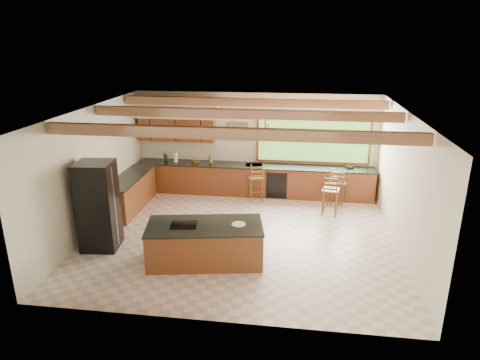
# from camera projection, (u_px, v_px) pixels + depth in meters

# --- Properties ---
(ground) EXTENTS (7.20, 7.20, 0.00)m
(ground) POSITION_uv_depth(u_px,v_px,m) (241.00, 236.00, 10.24)
(ground) COLOR beige
(ground) RESTS_ON ground
(room_shell) EXTENTS (7.27, 6.54, 3.02)m
(room_shell) POSITION_uv_depth(u_px,v_px,m) (238.00, 140.00, 10.16)
(room_shell) COLOR beige
(room_shell) RESTS_ON ground
(counter_run) EXTENTS (7.12, 3.10, 1.22)m
(counter_run) POSITION_uv_depth(u_px,v_px,m) (225.00, 183.00, 12.56)
(counter_run) COLOR brown
(counter_run) RESTS_ON ground
(island) EXTENTS (2.56, 1.53, 0.86)m
(island) POSITION_uv_depth(u_px,v_px,m) (205.00, 243.00, 8.99)
(island) COLOR brown
(island) RESTS_ON ground
(refrigerator) EXTENTS (0.85, 0.83, 2.00)m
(refrigerator) POSITION_uv_depth(u_px,v_px,m) (98.00, 206.00, 9.41)
(refrigerator) COLOR black
(refrigerator) RESTS_ON ground
(bar_stool_a) EXTENTS (0.51, 0.51, 1.15)m
(bar_stool_a) POSITION_uv_depth(u_px,v_px,m) (255.00, 178.00, 12.24)
(bar_stool_a) COLOR brown
(bar_stool_a) RESTS_ON ground
(bar_stool_b) EXTENTS (0.49, 0.49, 1.18)m
(bar_stool_b) POSITION_uv_depth(u_px,v_px,m) (331.00, 191.00, 11.18)
(bar_stool_b) COLOR brown
(bar_stool_b) RESTS_ON ground
(bar_stool_c) EXTENTS (0.50, 0.50, 1.07)m
(bar_stool_c) POSITION_uv_depth(u_px,v_px,m) (340.00, 183.00, 11.96)
(bar_stool_c) COLOR brown
(bar_stool_c) RESTS_ON ground
(bar_stool_d) EXTENTS (0.41, 0.41, 1.08)m
(bar_stool_d) POSITION_uv_depth(u_px,v_px,m) (334.00, 183.00, 11.98)
(bar_stool_d) COLOR brown
(bar_stool_d) RESTS_ON ground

